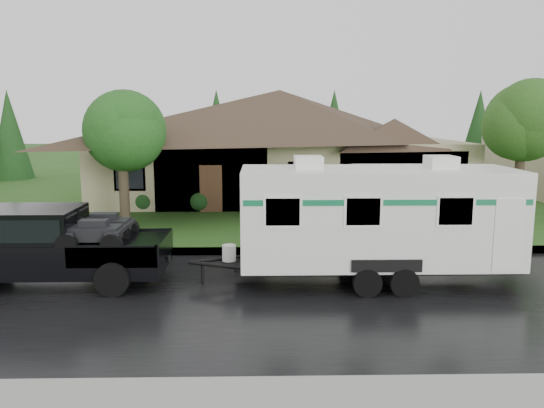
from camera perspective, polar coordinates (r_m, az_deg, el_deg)
The scene contains 10 objects.
ground at distance 15.18m, azimuth -4.94°, elevation -7.50°, with size 140.00×140.00×0.00m, color #294C18.
road at distance 13.29m, azimuth -5.50°, elevation -10.00°, with size 140.00×8.00×0.01m, color black.
curb at distance 17.32m, azimuth -4.47°, elevation -5.08°, with size 140.00×0.50×0.15m, color gray.
lawn at distance 29.82m, azimuth -3.11°, elevation 1.11°, with size 140.00×26.00×0.15m, color #294C18.
house_main at distance 28.36m, azimuth 1.43°, elevation 7.83°, with size 19.44×10.80×6.90m.
tree_left_green at distance 20.92m, azimuth -15.90°, elevation 7.53°, with size 3.21×3.21×5.32m.
tree_right_green at distance 24.92m, azimuth 25.39°, elevation 7.86°, with size 3.45×3.45×5.70m.
shrub_row at distance 24.11m, azimuth 1.20°, elevation 0.50°, with size 13.60×1.00×1.00m.
pickup_truck at distance 15.24m, azimuth -23.36°, elevation -3.94°, with size 6.13×2.33×2.04m.
travel_trailer at distance 14.30m, azimuth 11.23°, elevation -1.29°, with size 7.56×2.65×3.39m.
Camera 1 is at (0.99, -14.48, 4.44)m, focal length 35.00 mm.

